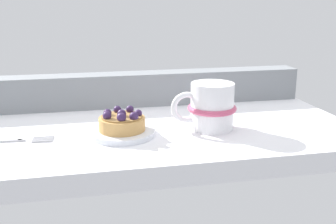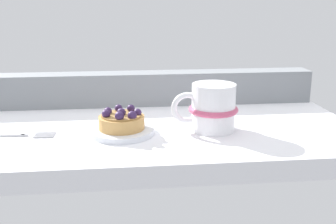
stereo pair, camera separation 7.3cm
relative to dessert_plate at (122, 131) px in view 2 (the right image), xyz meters
The scene contains 6 objects.
ground_plane 6.46cm from the dessert_plate, 45.13° to the left, with size 79.65×38.76×3.56cm, color white.
window_rail_back 21.44cm from the dessert_plate, 78.37° to the left, with size 78.05×5.81×7.26cm, color gray.
dessert_plate is the anchor object (origin of this frame).
raspberry_tart 2.04cm from the dessert_plate, 69.37° to the right, with size 8.10×8.10×3.87cm.
coffee_mug 16.78cm from the dessert_plate, ahead, with size 12.23×8.99×8.62cm.
dessert_fork 20.45cm from the dessert_plate, behind, with size 17.95×2.84×0.60cm.
Camera 2 is at (-3.64, -73.74, 23.51)cm, focal length 43.56 mm.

